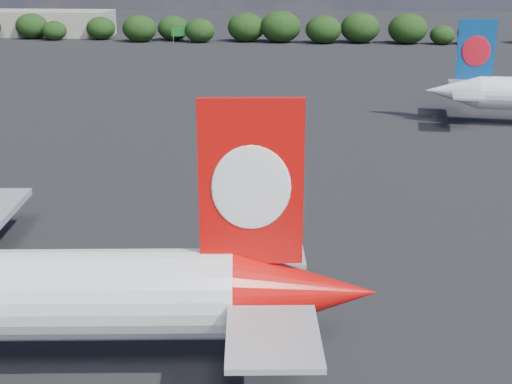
{
  "coord_description": "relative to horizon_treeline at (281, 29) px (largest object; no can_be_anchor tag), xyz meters",
  "views": [
    {
      "loc": [
        19.6,
        -38.82,
        24.97
      ],
      "look_at": [
        16.0,
        12.0,
        8.0
      ],
      "focal_mm": 50.0,
      "sensor_mm": 36.0,
      "label": 1
    }
  ],
  "objects": [
    {
      "name": "terminal_building",
      "position": [
        -76.71,
        13.4,
        -0.13
      ],
      "size": [
        42.0,
        16.0,
        8.0
      ],
      "color": "gray",
      "rests_on": "ground"
    },
    {
      "name": "horizon_treeline",
      "position": [
        0.0,
        0.0,
        0.0
      ],
      "size": [
        201.94,
        15.4,
        9.33
      ],
      "color": "black",
      "rests_on": "ground"
    },
    {
      "name": "highway_sign",
      "position": [
        -29.71,
        -2.6,
        -1.0
      ],
      "size": [
        6.0,
        0.3,
        4.5
      ],
      "color": "#14641D",
      "rests_on": "ground"
    },
    {
      "name": "ground",
      "position": [
        -11.71,
        -118.6,
        -4.13
      ],
      "size": [
        500.0,
        500.0,
        0.0
      ],
      "primitive_type": "plane",
      "color": "black",
      "rests_on": "ground"
    },
    {
      "name": "billboard_yellow",
      "position": [
        0.29,
        3.4,
        -0.26
      ],
      "size": [
        5.0,
        0.3,
        5.5
      ],
      "color": "gold",
      "rests_on": "ground"
    }
  ]
}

